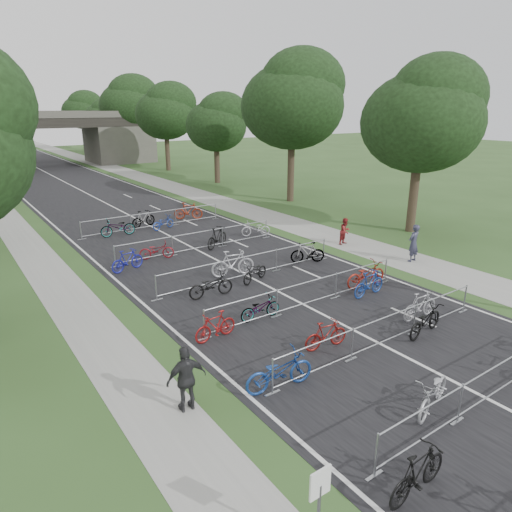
{
  "coord_description": "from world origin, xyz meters",
  "views": [
    {
      "loc": [
        -11.14,
        -1.31,
        7.48
      ],
      "look_at": [
        0.11,
        14.68,
        1.1
      ],
      "focal_mm": 32.0,
      "sensor_mm": 36.0,
      "label": 1
    }
  ],
  "objects_px": {
    "overpass_bridge": "(31,139)",
    "pedestrian_a": "(413,243)",
    "park_sign": "(319,496)",
    "pedestrian_b": "(345,231)",
    "pedestrian_c": "(187,379)"
  },
  "relations": [
    {
      "from": "overpass_bridge",
      "to": "pedestrian_c",
      "type": "bearing_deg",
      "value": -96.79
    },
    {
      "from": "pedestrian_a",
      "to": "pedestrian_c",
      "type": "xyz_separation_m",
      "value": [
        -14.86,
        -4.22,
        -0.06
      ]
    },
    {
      "from": "overpass_bridge",
      "to": "pedestrian_a",
      "type": "bearing_deg",
      "value": -81.33
    },
    {
      "from": "pedestrian_a",
      "to": "overpass_bridge",
      "type": "bearing_deg",
      "value": -86.55
    },
    {
      "from": "pedestrian_b",
      "to": "pedestrian_a",
      "type": "bearing_deg",
      "value": -92.59
    },
    {
      "from": "pedestrian_a",
      "to": "pedestrian_b",
      "type": "relative_size",
      "value": 1.26
    },
    {
      "from": "park_sign",
      "to": "pedestrian_b",
      "type": "relative_size",
      "value": 1.2
    },
    {
      "from": "overpass_bridge",
      "to": "pedestrian_a",
      "type": "height_order",
      "value": "overpass_bridge"
    },
    {
      "from": "pedestrian_a",
      "to": "pedestrian_b",
      "type": "distance_m",
      "value": 4.2
    },
    {
      "from": "overpass_bridge",
      "to": "pedestrian_a",
      "type": "relative_size",
      "value": 16.17
    },
    {
      "from": "pedestrian_c",
      "to": "park_sign",
      "type": "bearing_deg",
      "value": 95.65
    },
    {
      "from": "park_sign",
      "to": "pedestrian_c",
      "type": "relative_size",
      "value": 1.01
    },
    {
      "from": "pedestrian_c",
      "to": "overpass_bridge",
      "type": "bearing_deg",
      "value": -91.15
    },
    {
      "from": "overpass_bridge",
      "to": "pedestrian_a",
      "type": "distance_m",
      "value": 53.52
    },
    {
      "from": "overpass_bridge",
      "to": "park_sign",
      "type": "xyz_separation_m",
      "value": [
        -6.8,
        -62.0,
        -2.27
      ]
    }
  ]
}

